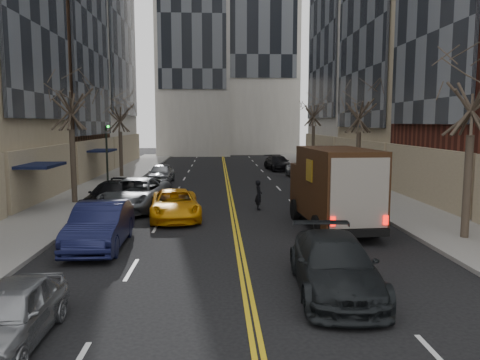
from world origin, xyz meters
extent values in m
cube|color=slate|center=(-9.00, 27.00, 0.07)|extent=(4.00, 66.00, 0.15)
cube|color=slate|center=(9.00, 27.00, 0.07)|extent=(4.00, 66.00, 0.15)
cube|color=#4C301E|center=(-15.50, 33.00, 12.00)|extent=(9.00, 12.00, 24.00)
cube|color=black|center=(-10.84, 33.00, 13.20)|extent=(0.20, 10.56, 19.20)
cube|color=black|center=(-10.00, 18.00, 2.40)|extent=(2.00, 3.00, 0.15)
cube|color=black|center=(-10.90, 18.00, 1.35)|extent=(0.20, 3.00, 2.50)
cube|color=black|center=(-10.00, 31.00, 2.40)|extent=(2.00, 3.00, 0.15)
cube|color=black|center=(-10.90, 31.00, 1.35)|extent=(0.20, 3.00, 2.50)
cube|color=tan|center=(16.00, 32.00, 14.00)|extent=(10.00, 14.00, 28.00)
cube|color=#B7B2A8|center=(17.00, 46.50, 17.00)|extent=(12.00, 15.00, 34.00)
cylinder|color=#382D23|center=(-8.80, 20.00, 2.17)|extent=(0.30, 0.30, 4.05)
cylinder|color=#382D23|center=(-8.80, 33.00, 1.99)|extent=(0.30, 0.30, 3.69)
cylinder|color=#382D23|center=(8.80, 11.00, 2.13)|extent=(0.30, 0.30, 3.96)
cylinder|color=#382D23|center=(8.80, 25.00, 2.04)|extent=(0.30, 0.30, 3.78)
cylinder|color=#382D23|center=(8.80, 40.00, 2.22)|extent=(0.30, 0.30, 4.14)
cylinder|color=black|center=(-7.40, 22.00, 2.05)|extent=(0.12, 0.12, 3.80)
imported|color=black|center=(-7.40, 22.00, 4.40)|extent=(0.15, 0.18, 0.90)
sphere|color=#0CE526|center=(-7.25, 21.90, 4.35)|extent=(0.14, 0.14, 0.14)
cube|color=black|center=(4.20, 13.33, 0.55)|extent=(2.62, 6.55, 0.30)
cube|color=black|center=(4.05, 15.68, 1.55)|extent=(2.46, 1.85, 2.11)
cube|color=black|center=(4.24, 12.78, 2.01)|extent=(2.72, 5.06, 3.01)
cube|color=black|center=(4.40, 10.25, 0.55)|extent=(2.31, 0.33, 0.30)
cube|color=red|center=(3.40, 10.16, 1.00)|extent=(0.18, 0.07, 0.35)
cube|color=red|center=(5.40, 10.29, 1.00)|extent=(0.18, 0.07, 0.35)
cube|color=gold|center=(3.01, 12.75, 2.61)|extent=(0.10, 0.90, 0.90)
cube|color=gold|center=(5.45, 12.91, 2.61)|extent=(0.10, 0.90, 0.90)
cylinder|color=black|center=(2.88, 15.35, 0.48)|extent=(0.34, 0.98, 0.96)
cylinder|color=black|center=(5.24, 15.51, 0.48)|extent=(0.34, 0.98, 0.96)
cylinder|color=black|center=(3.13, 11.55, 0.48)|extent=(0.34, 0.98, 0.96)
cylinder|color=black|center=(5.49, 11.71, 0.48)|extent=(0.34, 0.98, 0.96)
imported|color=black|center=(2.35, 5.78, 0.75)|extent=(2.44, 5.31, 1.50)
cube|color=black|center=(2.35, 6.53, 1.36)|extent=(0.13, 0.04, 0.09)
cube|color=blue|center=(2.35, 6.50, 1.36)|extent=(0.10, 0.01, 0.06)
imported|color=orange|center=(-2.84, 15.78, 0.69)|extent=(2.89, 5.23, 1.39)
imported|color=black|center=(1.38, 17.94, 0.79)|extent=(0.42, 0.60, 1.57)
imported|color=#96999D|center=(-5.10, 3.12, 0.65)|extent=(1.56, 3.83, 1.30)
imported|color=#101333|center=(-5.10, 10.71, 0.83)|extent=(1.88, 5.06, 1.65)
imported|color=#494C50|center=(-5.10, 18.29, 0.82)|extent=(3.53, 6.26, 1.65)
imported|color=black|center=(-6.30, 18.10, 0.75)|extent=(2.80, 5.42, 1.50)
imported|color=#999CA0|center=(-5.10, 29.50, 0.73)|extent=(1.93, 4.38, 1.47)
imported|color=#4C4F53|center=(5.10, 20.54, 0.78)|extent=(1.98, 4.83, 1.56)
imported|color=#929599|center=(6.30, 31.79, 0.65)|extent=(2.47, 4.80, 1.30)
imported|color=black|center=(5.10, 38.64, 0.70)|extent=(2.56, 5.04, 1.40)
camera|label=1|loc=(-0.80, -6.33, 4.57)|focal=35.00mm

